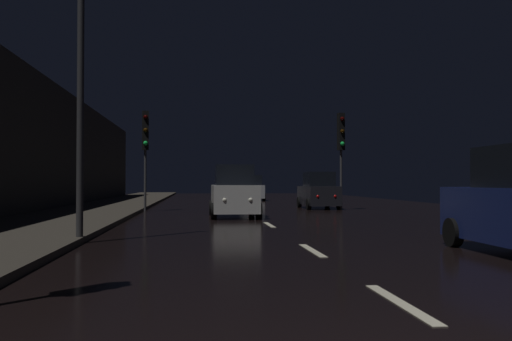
# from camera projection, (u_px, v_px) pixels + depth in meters

# --- Properties ---
(ground) EXTENTS (26.82, 84.00, 0.02)m
(ground) POSITION_uv_depth(u_px,v_px,m) (245.00, 211.00, 27.96)
(ground) COLOR black
(sidewalk_left) EXTENTS (4.40, 84.00, 0.15)m
(sidewalk_left) POSITION_uv_depth(u_px,v_px,m) (98.00, 210.00, 27.21)
(sidewalk_left) COLOR #38332B
(sidewalk_left) RESTS_ON ground
(building_facade_left) EXTENTS (0.80, 63.00, 6.36)m
(building_facade_left) POSITION_uv_depth(u_px,v_px,m) (20.00, 140.00, 23.53)
(building_facade_left) COLOR #2D2B28
(building_facade_left) RESTS_ON ground
(lane_centerline) EXTENTS (0.16, 20.81, 0.01)m
(lane_centerline) POSITION_uv_depth(u_px,v_px,m) (284.00, 233.00, 15.48)
(lane_centerline) COLOR beige
(lane_centerline) RESTS_ON ground
(traffic_light_far_right) EXTENTS (0.35, 0.48, 4.95)m
(traffic_light_far_right) POSITION_uv_depth(u_px,v_px,m) (341.00, 139.00, 28.54)
(traffic_light_far_right) COLOR #38383A
(traffic_light_far_right) RESTS_ON ground
(traffic_light_far_left) EXTENTS (0.35, 0.48, 4.89)m
(traffic_light_far_left) POSITION_uv_depth(u_px,v_px,m) (145.00, 138.00, 27.18)
(traffic_light_far_left) COLOR #38383A
(traffic_light_far_left) RESTS_ON ground
(streetlamp_overhead) EXTENTS (1.70, 0.44, 8.55)m
(streetlamp_overhead) POSITION_uv_depth(u_px,v_px,m) (99.00, 8.00, 13.16)
(streetlamp_overhead) COLOR #2D2D30
(streetlamp_overhead) RESTS_ON ground
(car_approaching_headlights) EXTENTS (1.95, 4.21, 2.12)m
(car_approaching_headlights) POSITION_uv_depth(u_px,v_px,m) (234.00, 193.00, 22.90)
(car_approaching_headlights) COLOR silver
(car_approaching_headlights) RESTS_ON ground
(car_distant_taillights) EXTENTS (1.78, 3.85, 1.94)m
(car_distant_taillights) POSITION_uv_depth(u_px,v_px,m) (252.00, 189.00, 43.10)
(car_distant_taillights) COLOR #A5A8AD
(car_distant_taillights) RESTS_ON ground
(car_parked_right_far) EXTENTS (1.80, 3.90, 1.96)m
(car_parked_right_far) POSITION_uv_depth(u_px,v_px,m) (319.00, 192.00, 30.12)
(car_parked_right_far) COLOR black
(car_parked_right_far) RESTS_ON ground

